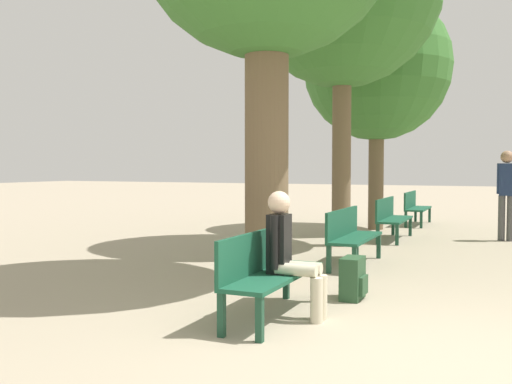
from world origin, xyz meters
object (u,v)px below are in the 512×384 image
Objects in this scene: bench_row_0 at (267,267)px; pedestrian_near at (506,189)px; tree_row_2 at (377,68)px; person_seated at (290,251)px; backpack at (353,279)px; bench_row_2 at (391,216)px; bench_row_1 at (350,233)px; bench_row_3 at (415,206)px.

pedestrian_near reaches higher than bench_row_0.
bench_row_0 is 0.30× the size of tree_row_2.
backpack is (0.37, 1.00, -0.42)m from person_seated.
bench_row_2 is at bearing -69.03° from tree_row_2.
person_seated is 0.69× the size of pedestrian_near.
bench_row_1 is at bearing -82.21° from tree_row_2.
bench_row_0 is 1.34× the size of person_seated.
tree_row_2 is (-0.68, 1.76, 3.23)m from bench_row_2.
tree_row_2 is 8.67m from person_seated.
bench_row_2 is (0.00, 3.18, 0.00)m from bench_row_1.
bench_row_1 is 3.53× the size of backpack.
bench_row_0 is 1.23m from backpack.
pedestrian_near reaches higher than person_seated.
bench_row_0 is 0.28m from person_seated.
bench_row_3 is 3.53× the size of backpack.
tree_row_2 is 4.43× the size of person_seated.
bench_row_0 and bench_row_1 have the same top height.
bench_row_1 is 5.94m from tree_row_2.
bench_row_1 reaches higher than backpack.
bench_row_3 is at bearing 90.00° from bench_row_2.
bench_row_1 is 0.93× the size of pedestrian_near.
backpack is at bearing -86.02° from bench_row_3.
tree_row_2 is at bearing -115.52° from bench_row_3.
tree_row_2 is (-0.68, 4.94, 3.23)m from bench_row_1.
bench_row_0 and bench_row_3 have the same top height.
pedestrian_near is at bearing -49.56° from bench_row_3.
bench_row_1 is at bearing 105.51° from backpack.
bench_row_0 is at bearing -85.24° from tree_row_2.
pedestrian_near reaches higher than bench_row_1.
person_seated is at bearing -88.00° from bench_row_2.
pedestrian_near reaches higher than backpack.
bench_row_2 reaches higher than backpack.
backpack is 0.26× the size of pedestrian_near.
person_seated is (0.22, -3.13, 0.17)m from bench_row_1.
backpack is at bearing -104.06° from pedestrian_near.
backpack is at bearing -74.49° from bench_row_1.
backpack is at bearing -83.65° from bench_row_2.
bench_row_2 is (0.00, 6.35, 0.00)m from bench_row_0.
pedestrian_near is (2.10, 7.07, 0.53)m from bench_row_0.
bench_row_3 is 8.51m from backpack.
tree_row_2 is 3.07× the size of pedestrian_near.
bench_row_0 is 8.76m from tree_row_2.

